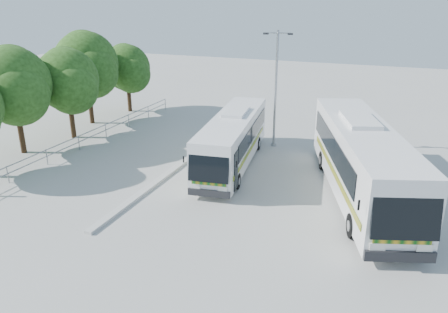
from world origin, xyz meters
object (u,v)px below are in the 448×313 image
at_px(tree_far_c, 68,80).
at_px(tree_far_d, 87,64).
at_px(coach_main, 233,139).
at_px(lamppost, 276,84).
at_px(coach_adjacent, 361,160).
at_px(tree_far_e, 128,68).
at_px(tree_far_b, 14,84).

bearing_deg(tree_far_c, tree_far_d, 107.83).
relative_size(coach_main, lamppost, 1.43).
height_order(coach_main, coach_adjacent, coach_adjacent).
relative_size(coach_main, coach_adjacent, 0.83).
xyz_separation_m(tree_far_c, tree_far_d, (-1.19, 3.70, 0.56)).
height_order(tree_far_e, lamppost, lamppost).
bearing_deg(tree_far_b, coach_adjacent, 3.39).
bearing_deg(coach_adjacent, tree_far_d, 144.87).
relative_size(tree_far_c, tree_far_d, 0.88).
distance_m(coach_adjacent, lamppost, 9.15).
bearing_deg(coach_adjacent, tree_far_c, 153.86).
bearing_deg(tree_far_c, lamppost, 14.35).
relative_size(tree_far_b, tree_far_e, 1.17).
relative_size(tree_far_d, coach_adjacent, 0.54).
relative_size(tree_far_b, coach_main, 0.62).
xyz_separation_m(tree_far_b, tree_far_e, (0.39, 12.10, -0.68)).
distance_m(tree_far_b, tree_far_e, 12.13).
height_order(tree_far_c, coach_adjacent, tree_far_c).
distance_m(tree_far_b, lamppost, 16.79).
relative_size(tree_far_e, coach_adjacent, 0.44).
xyz_separation_m(tree_far_d, lamppost, (15.31, -0.09, -0.52)).
relative_size(tree_far_b, lamppost, 0.89).
relative_size(tree_far_d, coach_main, 0.66).
height_order(tree_far_b, coach_main, tree_far_b).
xyz_separation_m(tree_far_c, coach_main, (12.75, -0.84, -2.59)).
xyz_separation_m(tree_far_c, lamppost, (14.12, 3.61, 0.04)).
relative_size(tree_far_e, lamppost, 0.76).
height_order(tree_far_b, tree_far_d, tree_far_d).
bearing_deg(coach_adjacent, tree_far_b, 164.62).
xyz_separation_m(tree_far_b, lamppost, (15.02, 7.51, -0.27)).
bearing_deg(tree_far_b, coach_main, 12.65).
bearing_deg(tree_far_c, coach_main, -3.75).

